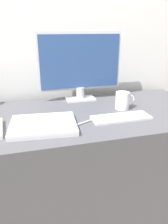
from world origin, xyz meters
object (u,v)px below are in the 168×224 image
(laptop, at_px, (43,125))
(coffee_mug, at_px, (123,101))
(keyboard, at_px, (121,118))
(ereader, at_px, (44,122))
(monitor, at_px, (80,65))
(pen, at_px, (87,121))

(laptop, xyz_separation_m, coffee_mug, (0.48, 0.14, 0.04))
(coffee_mug, bearing_deg, keyboard, -116.77)
(keyboard, xyz_separation_m, ereader, (-0.41, -0.01, 0.02))
(monitor, height_order, keyboard, monitor)
(keyboard, distance_m, coffee_mug, 0.17)
(monitor, distance_m, coffee_mug, 0.36)
(laptop, bearing_deg, keyboard, 0.08)
(monitor, height_order, coffee_mug, monitor)
(laptop, height_order, coffee_mug, coffee_mug)
(ereader, bearing_deg, keyboard, 0.84)
(keyboard, distance_m, laptop, 0.41)
(monitor, relative_size, ereader, 3.06)
(coffee_mug, relative_size, pen, 0.92)
(ereader, bearing_deg, pen, 2.50)
(ereader, xyz_separation_m, pen, (0.22, 0.01, -0.03))
(pen, bearing_deg, ereader, -177.50)
(pen, bearing_deg, laptop, -178.93)
(monitor, xyz_separation_m, ereader, (-0.28, -0.39, -0.20))
(laptop, relative_size, coffee_mug, 2.81)
(coffee_mug, bearing_deg, laptop, -163.60)
(ereader, height_order, coffee_mug, coffee_mug)
(ereader, distance_m, pen, 0.22)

